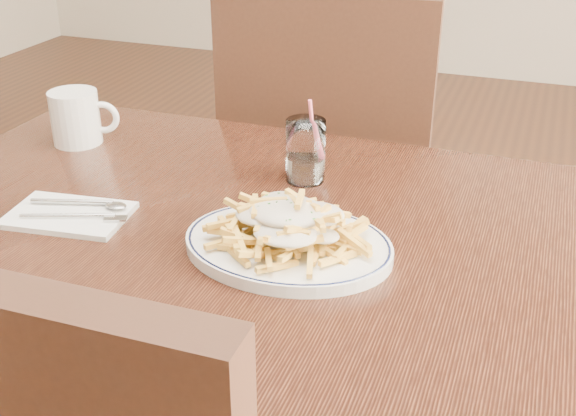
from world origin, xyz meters
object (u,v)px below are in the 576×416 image
at_px(water_glass, 306,155).
at_px(coffee_mug, 77,118).
at_px(loaded_fries, 288,218).
at_px(table, 245,264).
at_px(chair_far, 331,172).
at_px(fries_plate, 288,245).

height_order(water_glass, coffee_mug, water_glass).
distance_m(loaded_fries, coffee_mug, 0.58).
bearing_deg(table, loaded_fries, -33.23).
distance_m(chair_far, loaded_fries, 0.72).
bearing_deg(chair_far, table, -86.20).
xyz_separation_m(table, coffee_mug, (-0.43, 0.19, 0.13)).
relative_size(chair_far, coffee_mug, 7.90).
bearing_deg(chair_far, water_glass, -79.32).
relative_size(fries_plate, water_glass, 2.22).
distance_m(loaded_fries, water_glass, 0.25).
bearing_deg(water_glass, fries_plate, -76.73).
relative_size(chair_far, loaded_fries, 4.81).
bearing_deg(water_glass, chair_far, 100.68).
height_order(chair_far, fries_plate, chair_far).
distance_m(table, loaded_fries, 0.18).
bearing_deg(table, chair_far, 93.80).
xyz_separation_m(loaded_fries, water_glass, (-0.06, 0.24, -0.01)).
height_order(chair_far, coffee_mug, chair_far).
bearing_deg(water_glass, table, -102.92).
xyz_separation_m(table, fries_plate, (0.10, -0.06, 0.09)).
bearing_deg(loaded_fries, table, 146.77).
bearing_deg(chair_far, loaded_fries, -78.38).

